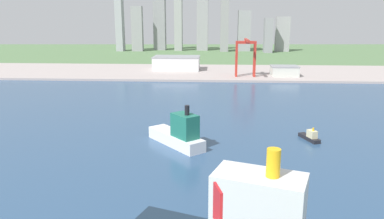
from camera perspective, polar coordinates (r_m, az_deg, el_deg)
name	(u,v)px	position (r m, az deg, el deg)	size (l,w,h in m)	color
ground_plane	(179,108)	(287.61, -1.99, 0.27)	(2400.00, 2400.00, 0.00)	#56774B
water_bay	(170,130)	(230.01, -3.41, -3.19)	(840.00, 360.00, 0.15)	#2D4C70
industrial_pier	(193,72)	(473.76, 0.20, 5.77)	(840.00, 140.00, 2.50)	#AB9E99
ferry_boat	(179,134)	(199.68, -1.98, -3.76)	(33.79, 36.98, 23.81)	white
tugboat_small	(310,136)	(220.33, 17.66, -3.96)	(9.38, 16.58, 7.97)	black
port_crane_red	(246,50)	(427.82, 8.26, 9.04)	(22.85, 42.63, 42.74)	#B72D23
warehouse_main	(177,63)	(486.84, -2.36, 7.15)	(59.66, 39.73, 17.23)	white
warehouse_annex	(284,71)	(445.61, 13.97, 5.78)	(30.90, 24.39, 11.65)	silver
distant_skyline	(199,24)	(805.25, 1.05, 12.98)	(362.06, 74.63, 138.50)	#9FA2A9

